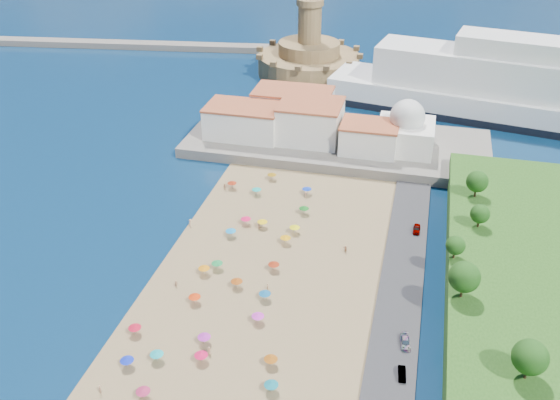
# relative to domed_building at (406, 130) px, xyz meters

# --- Properties ---
(ground) EXTENTS (700.00, 700.00, 0.00)m
(ground) POSITION_rel_domed_building_xyz_m (-30.00, -71.00, -8.97)
(ground) COLOR #071938
(ground) RESTS_ON ground
(terrace) EXTENTS (90.00, 36.00, 3.00)m
(terrace) POSITION_rel_domed_building_xyz_m (-20.00, 2.00, -7.47)
(terrace) COLOR #59544C
(terrace) RESTS_ON ground
(jetty) EXTENTS (18.00, 70.00, 2.40)m
(jetty) POSITION_rel_domed_building_xyz_m (-42.00, 37.00, -7.77)
(jetty) COLOR #59544C
(jetty) RESTS_ON ground
(breakwater) EXTENTS (199.03, 34.77, 2.60)m
(breakwater) POSITION_rel_domed_building_xyz_m (-140.00, 82.00, -7.67)
(breakwater) COLOR #59544C
(breakwater) RESTS_ON ground
(waterfront_buildings) EXTENTS (57.00, 29.00, 11.00)m
(waterfront_buildings) POSITION_rel_domed_building_xyz_m (-33.05, 2.64, -1.10)
(waterfront_buildings) COLOR silver
(waterfront_buildings) RESTS_ON terrace
(domed_building) EXTENTS (16.00, 16.00, 15.00)m
(domed_building) POSITION_rel_domed_building_xyz_m (0.00, 0.00, 0.00)
(domed_building) COLOR silver
(domed_building) RESTS_ON terrace
(fortress) EXTENTS (40.00, 40.00, 32.40)m
(fortress) POSITION_rel_domed_building_xyz_m (-42.00, 67.00, -2.29)
(fortress) COLOR olive
(fortress) RESTS_ON ground
(beach_parasols) EXTENTS (32.11, 117.16, 2.20)m
(beach_parasols) POSITION_rel_domed_building_xyz_m (-30.32, -85.71, -6.83)
(beach_parasols) COLOR gray
(beach_parasols) RESTS_ON beach
(beachgoers) EXTENTS (39.23, 99.11, 1.88)m
(beachgoers) POSITION_rel_domed_building_xyz_m (-32.15, -73.10, -7.84)
(beachgoers) COLOR tan
(beachgoers) RESTS_ON beach
(parked_cars) EXTENTS (2.45, 71.99, 1.39)m
(parked_cars) POSITION_rel_domed_building_xyz_m (6.00, -75.47, -7.63)
(parked_cars) COLOR gray
(parked_cars) RESTS_ON promenade
(hillside_trees) EXTENTS (17.47, 103.47, 7.66)m
(hillside_trees) POSITION_rel_domed_building_xyz_m (17.97, -81.70, 1.19)
(hillside_trees) COLOR #382314
(hillside_trees) RESTS_ON hillside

